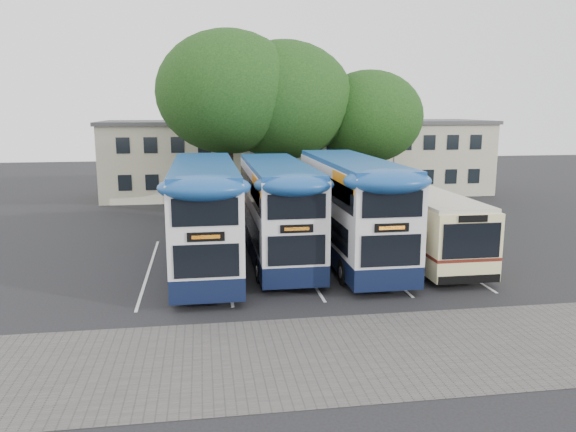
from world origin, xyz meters
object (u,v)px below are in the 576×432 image
at_px(tree_mid, 284,100).
at_px(bus_dd_left, 205,211).
at_px(tree_left, 228,92).
at_px(bus_single, 418,219).
at_px(tree_right, 369,117).
at_px(bus_dd_mid, 277,207).
at_px(lamp_post, 395,137).
at_px(bus_dd_right, 351,205).

bearing_deg(tree_mid, bus_dd_left, -113.20).
distance_m(tree_left, bus_single, 15.81).
bearing_deg(tree_mid, bus_single, -68.35).
xyz_separation_m(bus_dd_left, bus_single, (10.42, 0.58, -0.81)).
bearing_deg(tree_right, tree_left, -175.47).
xyz_separation_m(tree_right, bus_dd_mid, (-8.05, -11.90, -4.05)).
distance_m(bus_dd_left, bus_dd_mid, 3.60).
height_order(lamp_post, tree_right, tree_right).
relative_size(lamp_post, tree_mid, 0.77).
bearing_deg(tree_right, tree_mid, -179.53).
bearing_deg(bus_dd_left, bus_dd_right, 3.25).
distance_m(tree_mid, bus_dd_mid, 13.09).
distance_m(tree_mid, bus_dd_left, 14.92).
relative_size(lamp_post, bus_dd_left, 0.78).
bearing_deg(lamp_post, bus_dd_left, -133.32).
height_order(bus_dd_mid, bus_single, bus_dd_mid).
xyz_separation_m(bus_dd_left, bus_dd_mid, (3.45, 1.04, -0.08)).
bearing_deg(tree_mid, tree_left, -169.14).
height_order(bus_dd_left, bus_dd_mid, bus_dd_left).
bearing_deg(bus_dd_right, tree_right, 69.92).
height_order(tree_left, tree_right, tree_left).
bearing_deg(tree_left, tree_right, 4.53).
bearing_deg(bus_dd_left, bus_dd_mid, 16.85).
height_order(lamp_post, bus_single, lamp_post).
relative_size(tree_left, bus_dd_left, 1.05).
bearing_deg(tree_mid, tree_right, 0.47).
distance_m(tree_mid, tree_right, 6.08).
distance_m(tree_right, bus_single, 13.30).
distance_m(tree_right, bus_dd_left, 17.76).
bearing_deg(tree_right, bus_single, -95.01).
height_order(tree_right, bus_dd_left, tree_right).
relative_size(tree_right, bus_single, 0.89).
bearing_deg(bus_dd_left, tree_mid, 66.80).
distance_m(lamp_post, tree_mid, 9.28).
distance_m(bus_dd_left, bus_dd_right, 6.92).
bearing_deg(tree_right, bus_dd_right, -110.08).
relative_size(tree_left, tree_right, 1.24).
distance_m(bus_dd_mid, bus_single, 7.02).
xyz_separation_m(tree_mid, tree_right, (5.97, 0.05, -1.10)).
bearing_deg(lamp_post, tree_right, -142.04).
distance_m(tree_left, tree_right, 9.90).
xyz_separation_m(tree_mid, bus_single, (4.89, -12.32, -5.88)).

